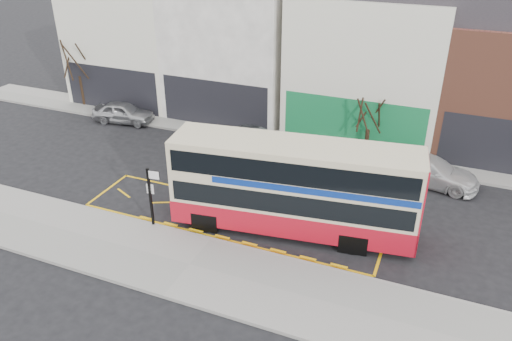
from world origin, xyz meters
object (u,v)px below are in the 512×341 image
at_px(double_decker_bus, 294,187).
at_px(car_silver, 123,112).
at_px(bus_stop_post, 151,191).
at_px(car_white, 429,170).
at_px(street_tree_right, 370,107).
at_px(street_tree_left, 75,49).
at_px(car_grey, 256,143).

xyz_separation_m(double_decker_bus, car_silver, (-14.62, 7.73, -1.53)).
height_order(bus_stop_post, car_white, bus_stop_post).
bearing_deg(street_tree_right, car_white, -27.70).
bearing_deg(street_tree_right, double_decker_bus, -99.65).
bearing_deg(street_tree_right, car_silver, -176.30).
bearing_deg(street_tree_left, double_decker_bus, -25.70).
bearing_deg(car_silver, bus_stop_post, -147.43).
xyz_separation_m(double_decker_bus, street_tree_left, (-19.16, 9.22, 1.96)).
bearing_deg(bus_stop_post, car_white, 31.37).
relative_size(car_silver, car_white, 0.82).
bearing_deg(street_tree_right, bus_stop_post, -123.82).
relative_size(bus_stop_post, car_silver, 0.69).
bearing_deg(street_tree_left, street_tree_right, -1.25).
bearing_deg(street_tree_left, bus_stop_post, -40.61).
distance_m(bus_stop_post, car_silver, 13.29).
relative_size(double_decker_bus, car_grey, 2.44).
height_order(car_silver, street_tree_right, street_tree_right).
height_order(car_grey, car_white, car_grey).
bearing_deg(car_grey, bus_stop_post, -179.39).
relative_size(car_white, street_tree_left, 0.82).
distance_m(double_decker_bus, car_silver, 16.61).
distance_m(car_silver, car_white, 19.83).
relative_size(bus_stop_post, car_grey, 0.64).
bearing_deg(double_decker_bus, car_grey, 116.65).
height_order(bus_stop_post, street_tree_right, street_tree_right).
relative_size(car_silver, street_tree_right, 0.91).
xyz_separation_m(car_silver, car_grey, (10.13, -1.18, 0.03)).
distance_m(double_decker_bus, street_tree_right, 8.93).
distance_m(double_decker_bus, car_grey, 8.08).
bearing_deg(double_decker_bus, bus_stop_post, -167.30).
xyz_separation_m(bus_stop_post, car_silver, (-8.77, 9.92, -1.17)).
height_order(double_decker_bus, street_tree_left, street_tree_left).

